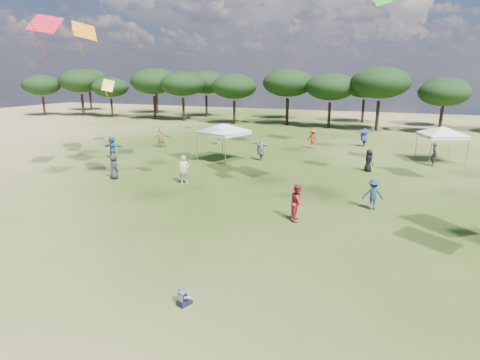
# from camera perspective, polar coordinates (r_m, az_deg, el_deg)

# --- Properties ---
(ground) EXTENTS (140.00, 140.00, 0.00)m
(ground) POSITION_cam_1_polar(r_m,az_deg,el_deg) (11.46, -15.67, -21.04)
(ground) COLOR #374D17
(ground) RESTS_ON ground
(tree_line) EXTENTS (108.78, 17.63, 7.77)m
(tree_line) POSITION_cam_1_polar(r_m,az_deg,el_deg) (54.73, 18.55, 12.80)
(tree_line) COLOR black
(tree_line) RESTS_ON ground
(tent_left) EXTENTS (6.07, 6.07, 3.24)m
(tent_left) POSITION_cam_1_polar(r_m,az_deg,el_deg) (31.37, -2.34, 7.84)
(tent_left) COLOR gray
(tent_left) RESTS_ON ground
(tent_right) EXTENTS (5.48, 5.48, 3.06)m
(tent_right) POSITION_cam_1_polar(r_m,az_deg,el_deg) (34.69, 26.95, 6.61)
(tent_right) COLOR gray
(tent_right) RESTS_ON ground
(toddler) EXTENTS (0.44, 0.48, 0.60)m
(toddler) POSITION_cam_1_polar(r_m,az_deg,el_deg) (12.37, -8.10, -16.22)
(toddler) COLOR black
(toddler) RESTS_ON ground
(festival_crowd) EXTENTS (29.46, 23.32, 1.90)m
(festival_crowd) POSITION_cam_1_polar(r_m,az_deg,el_deg) (31.42, 5.66, 4.20)
(festival_crowd) COLOR black
(festival_crowd) RESTS_ON ground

